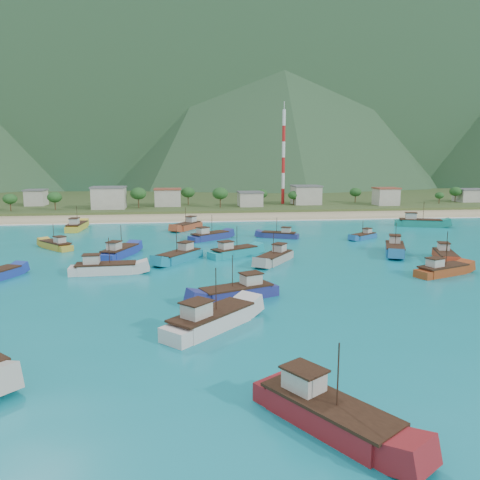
{
  "coord_description": "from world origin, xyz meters",
  "views": [
    {
      "loc": [
        -4.53,
        -72.33,
        18.61
      ],
      "look_at": [
        6.91,
        18.0,
        3.0
      ],
      "focal_mm": 35.0,
      "sensor_mm": 36.0,
      "label": 1
    }
  ],
  "objects": [
    {
      "name": "land",
      "position": [
        0.0,
        140.0,
        0.0
      ],
      "size": [
        400.0,
        110.0,
        2.4
      ],
      "primitive_type": "cube",
      "color": "#385123",
      "rests_on": "ground"
    },
    {
      "name": "boat_17",
      "position": [
        -4.99,
        14.06,
        0.77
      ],
      "size": [
        9.06,
        10.6,
        6.4
      ],
      "rotation": [
        0.0,
        0.0,
        2.5
      ],
      "color": "teal",
      "rests_on": "ground"
    },
    {
      "name": "ground",
      "position": [
        0.0,
        0.0,
        0.0
      ],
      "size": [
        600.0,
        600.0,
        0.0
      ],
      "primitive_type": "plane",
      "color": "#0D8295",
      "rests_on": "ground"
    },
    {
      "name": "boat_19",
      "position": [
        1.97,
        36.66,
        0.74
      ],
      "size": [
        10.3,
        8.76,
        6.21
      ],
      "rotation": [
        0.0,
        0.0,
        5.35
      ],
      "color": "navy",
      "rests_on": "ground"
    },
    {
      "name": "boat_24",
      "position": [
        -16.6,
        19.3,
        0.78
      ],
      "size": [
        7.0,
        11.38,
        6.47
      ],
      "rotation": [
        0.0,
        0.0,
        5.91
      ],
      "color": "#1F349C",
      "rests_on": "ground"
    },
    {
      "name": "surf_line",
      "position": [
        0.0,
        69.5,
        0.0
      ],
      "size": [
        400.0,
        2.5,
        0.08
      ],
      "primitive_type": "cube",
      "color": "white",
      "rests_on": "ground"
    },
    {
      "name": "boat_29",
      "position": [
        19.0,
        37.34,
        0.57
      ],
      "size": [
        9.28,
        6.16,
        5.31
      ],
      "rotation": [
        0.0,
        0.0,
        1.14
      ],
      "color": "navy",
      "rests_on": "ground"
    },
    {
      "name": "boat_5",
      "position": [
        62.48,
        51.76,
        0.96
      ],
      "size": [
        13.15,
        7.78,
        7.46
      ],
      "rotation": [
        0.0,
        0.0,
        4.37
      ],
      "color": "#157C6C",
      "rests_on": "ground"
    },
    {
      "name": "boat_0",
      "position": [
        -31.02,
        29.22,
        0.64
      ],
      "size": [
        8.46,
        9.14,
        5.69
      ],
      "rotation": [
        0.0,
        0.0,
        0.71
      ],
      "color": "gold",
      "rests_on": "ground"
    },
    {
      "name": "vegetation",
      "position": [
        3.31,
        103.24,
        5.16
      ],
      "size": [
        276.74,
        25.2,
        9.25
      ],
      "color": "#235623",
      "rests_on": "ground"
    },
    {
      "name": "boat_2",
      "position": [
        38.81,
        33.56,
        0.48
      ],
      "size": [
        7.94,
        6.73,
        4.78
      ],
      "rotation": [
        0.0,
        0.0,
        2.21
      ],
      "color": "#1D5D9E",
      "rests_on": "ground"
    },
    {
      "name": "boat_14",
      "position": [
        2.91,
        -11.54,
        0.8
      ],
      "size": [
        11.5,
        7.18,
        6.55
      ],
      "rotation": [
        0.0,
        0.0,
        1.95
      ],
      "color": "navy",
      "rests_on": "ground"
    },
    {
      "name": "boat_8",
      "position": [
        38.04,
        15.46,
        0.83
      ],
      "size": [
        7.59,
        11.79,
        6.73
      ],
      "rotation": [
        0.0,
        0.0,
        2.74
      ],
      "color": "#20669D",
      "rests_on": "ground"
    },
    {
      "name": "beach",
      "position": [
        0.0,
        79.0,
        0.0
      ],
      "size": [
        400.0,
        18.0,
        1.2
      ],
      "primitive_type": "cube",
      "color": "beige",
      "rests_on": "ground"
    },
    {
      "name": "boat_3",
      "position": [
        12.5,
        10.53,
        0.74
      ],
      "size": [
        8.66,
        10.36,
        6.22
      ],
      "rotation": [
        0.0,
        0.0,
        2.52
      ],
      "color": "#A39E94",
      "rests_on": "ground"
    },
    {
      "name": "boat_15",
      "position": [
        -1.53,
        -22.62,
        0.92
      ],
      "size": [
        11.23,
        11.2,
        7.23
      ],
      "rotation": [
        0.0,
        0.0,
        5.5
      ],
      "color": "silver",
      "rests_on": "ground"
    },
    {
      "name": "boat_12",
      "position": [
        -17.32,
        5.35,
        0.78
      ],
      "size": [
        11.06,
        3.68,
        6.46
      ],
      "rotation": [
        0.0,
        0.0,
        4.75
      ],
      "color": "silver",
      "rests_on": "ground"
    },
    {
      "name": "boat_1",
      "position": [
        -32.55,
        56.88,
        0.83
      ],
      "size": [
        3.99,
        11.59,
        6.75
      ],
      "rotation": [
        0.0,
        0.0,
        6.23
      ],
      "color": "gold",
      "rests_on": "ground"
    },
    {
      "name": "boat_31",
      "position": [
        5.51,
        16.88,
        0.73
      ],
      "size": [
        10.56,
        8.13,
        6.2
      ],
      "rotation": [
        0.0,
        0.0,
        5.26
      ],
      "color": "teal",
      "rests_on": "ground"
    },
    {
      "name": "radio_tower",
      "position": [
        35.29,
        108.0,
        19.6
      ],
      "size": [
        1.2,
        1.2,
        36.01
      ],
      "color": "red",
      "rests_on": "ground"
    },
    {
      "name": "boat_26",
      "position": [
        37.69,
        -2.58,
        0.7
      ],
      "size": [
        10.53,
        6.45,
        5.99
      ],
      "rotation": [
        0.0,
        0.0,
        5.08
      ],
      "color": "#983C18",
      "rests_on": "ground"
    },
    {
      "name": "boat_10",
      "position": [
        5.35,
        -42.84,
        0.86
      ],
      "size": [
        9.24,
        11.61,
        6.87
      ],
      "rotation": [
        0.0,
        0.0,
        3.72
      ],
      "color": "maroon",
      "rests_on": "ground"
    },
    {
      "name": "mountains",
      "position": [
        -18.31,
        403.81,
        106.83
      ],
      "size": [
        1520.0,
        440.0,
        260.0
      ],
      "color": "slate",
      "rests_on": "ground"
    },
    {
      "name": "village",
      "position": [
        6.95,
        102.56,
        4.74
      ],
      "size": [
        224.61,
        23.66,
        7.32
      ],
      "color": "beige",
      "rests_on": "ground"
    },
    {
      "name": "boat_22",
      "position": [
        -2.92,
        54.58,
        0.78
      ],
      "size": [
        8.61,
        10.97,
        6.47
      ],
      "rotation": [
        0.0,
        0.0,
        2.57
      ],
      "color": "#AC4525",
      "rests_on": "ground"
    },
    {
      "name": "boat_4",
      "position": [
        44.49,
        8.09,
        0.7
      ],
      "size": [
        6.27,
        10.64,
        6.04
      ],
      "rotation": [
        0.0,
        0.0,
        2.8
      ],
      "color": "#A4351A",
      "rests_on": "ground"
    }
  ]
}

